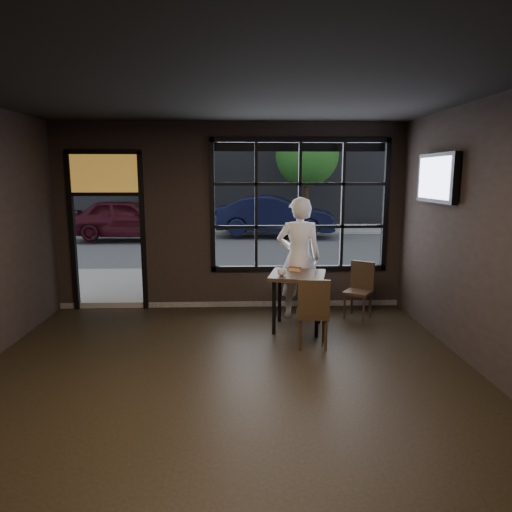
{
  "coord_description": "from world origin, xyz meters",
  "views": [
    {
      "loc": [
        0.16,
        -4.36,
        2.31
      ],
      "look_at": [
        0.4,
        2.2,
        1.15
      ],
      "focal_mm": 32.0,
      "sensor_mm": 36.0,
      "label": 1
    }
  ],
  "objects_px": {
    "navy_car": "(275,215)",
    "man": "(299,258)",
    "chair_near": "(312,312)",
    "cafe_table": "(297,301)"
  },
  "relations": [
    {
      "from": "cafe_table",
      "to": "man",
      "type": "xyz_separation_m",
      "value": [
        0.09,
        0.61,
        0.55
      ]
    },
    {
      "from": "cafe_table",
      "to": "man",
      "type": "bearing_deg",
      "value": 93.98
    },
    {
      "from": "navy_car",
      "to": "chair_near",
      "type": "bearing_deg",
      "value": -173.26
    },
    {
      "from": "cafe_table",
      "to": "chair_near",
      "type": "xyz_separation_m",
      "value": [
        0.12,
        -0.72,
        0.05
      ]
    },
    {
      "from": "chair_near",
      "to": "navy_car",
      "type": "xyz_separation_m",
      "value": [
        0.36,
        11.15,
        0.34
      ]
    },
    {
      "from": "chair_near",
      "to": "navy_car",
      "type": "bearing_deg",
      "value": -86.24
    },
    {
      "from": "man",
      "to": "navy_car",
      "type": "bearing_deg",
      "value": -87.61
    },
    {
      "from": "chair_near",
      "to": "man",
      "type": "height_order",
      "value": "man"
    },
    {
      "from": "navy_car",
      "to": "man",
      "type": "bearing_deg",
      "value": -173.65
    },
    {
      "from": "chair_near",
      "to": "navy_car",
      "type": "distance_m",
      "value": 11.16
    }
  ]
}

